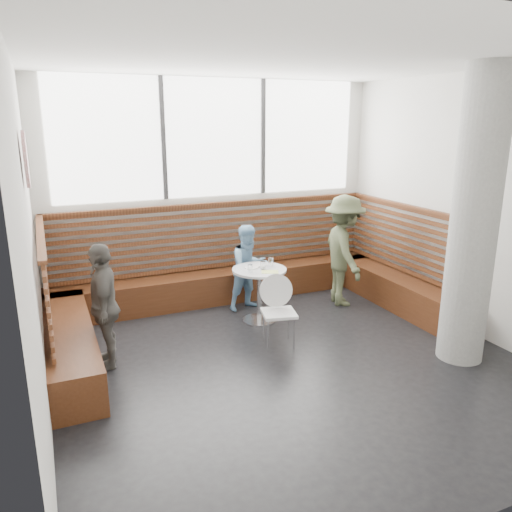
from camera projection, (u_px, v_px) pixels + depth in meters
name	position (u px, v px, depth m)	size (l,w,h in m)	color
room	(294.00, 223.00, 5.14)	(5.00, 5.00, 3.20)	silver
booth	(234.00, 283.00, 7.02)	(5.00, 2.50, 1.44)	#422110
concrete_column	(474.00, 220.00, 5.32)	(0.50, 0.50, 3.20)	gray
wall_art	(26.00, 159.00, 4.36)	(0.50, 0.50, 0.03)	white
cafe_table	(259.00, 284.00, 6.61)	(0.72, 0.72, 0.74)	silver
cafe_chair	(277.00, 305.00, 5.96)	(0.40, 0.40, 0.85)	white
adult_man	(344.00, 251.00, 7.20)	(1.04, 0.60, 1.61)	#4A5236
child_back	(249.00, 268.00, 7.04)	(0.60, 0.46, 1.23)	#78A9D1
child_left	(104.00, 306.00, 5.38)	(0.82, 0.34, 1.39)	#585550
plate_near	(251.00, 267.00, 6.60)	(0.18, 0.18, 0.01)	white
plate_far	(260.00, 265.00, 6.70)	(0.18, 0.18, 0.01)	white
glass_left	(250.00, 269.00, 6.38)	(0.07, 0.07, 0.10)	white
glass_mid	(263.00, 265.00, 6.53)	(0.07, 0.07, 0.11)	white
glass_right	(271.00, 262.00, 6.67)	(0.07, 0.07, 0.11)	white
menu_card	(270.00, 272.00, 6.42)	(0.22, 0.15, 0.00)	#A5C64C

